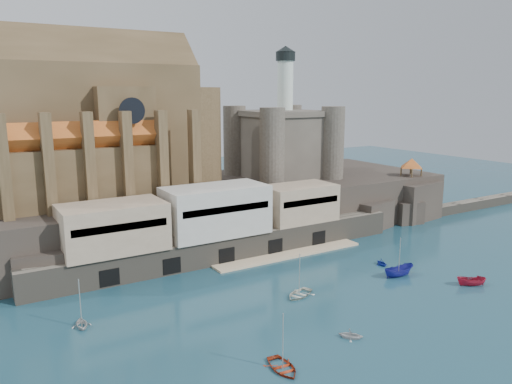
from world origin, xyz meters
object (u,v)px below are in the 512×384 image
object	(u,v)px
boat_1	(351,338)
pavilion	(412,164)
church	(102,130)
boat_0	(283,369)
castle_keep	(282,140)
boat_2	(398,276)

from	to	relation	value
boat_1	pavilion	bearing A→B (deg)	-5.93
church	boat_0	size ratio (longest dim) A/B	9.43
boat_0	boat_1	size ratio (longest dim) A/B	1.71
boat_0	boat_1	world-z (taller)	boat_0
pavilion	boat_1	world-z (taller)	pavilion
church	castle_keep	bearing A→B (deg)	-1.11
pavilion	boat_1	xyz separation A→B (m)	(-51.66, -37.44, -12.73)
boat_0	pavilion	bearing A→B (deg)	37.75
boat_2	church	bearing A→B (deg)	44.88
castle_keep	boat_0	distance (m)	67.70
castle_keep	pavilion	distance (m)	30.50
church	pavilion	xyz separation A→B (m)	(66.13, -15.85, -9.40)
church	pavilion	distance (m)	68.65
boat_0	boat_2	distance (m)	34.04
pavilion	castle_keep	bearing A→B (deg)	149.82
castle_keep	boat_2	bearing A→B (deg)	-97.17
pavilion	boat_0	distance (m)	74.70
pavilion	boat_1	bearing A→B (deg)	-144.07
pavilion	boat_2	distance (m)	42.37
boat_1	boat_2	xyz separation A→B (m)	(20.58, 11.60, 0.00)
castle_keep	church	bearing A→B (deg)	178.89
church	boat_0	bearing A→B (deg)	-86.23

